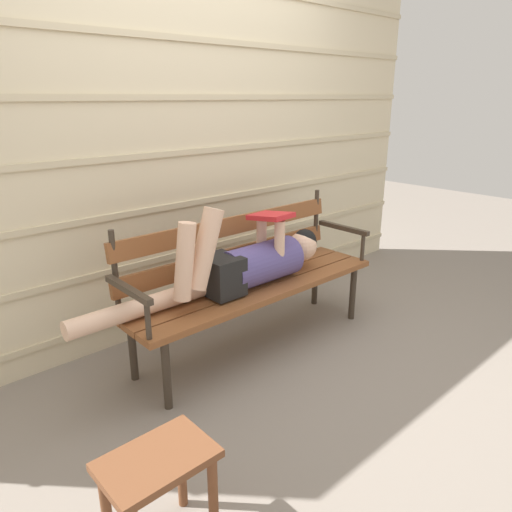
# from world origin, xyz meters

# --- Properties ---
(ground_plane) EXTENTS (12.00, 12.00, 0.00)m
(ground_plane) POSITION_xyz_m (0.00, 0.00, 0.00)
(ground_plane) COLOR gray
(house_siding) EXTENTS (4.56, 0.08, 2.36)m
(house_siding) POSITION_xyz_m (0.00, 0.74, 1.18)
(house_siding) COLOR beige
(house_siding) RESTS_ON ground
(park_bench) EXTENTS (1.74, 0.47, 0.88)m
(park_bench) POSITION_xyz_m (0.00, 0.18, 0.48)
(park_bench) COLOR brown
(park_bench) RESTS_ON ground
(reclining_person) EXTENTS (1.67, 0.27, 0.56)m
(reclining_person) POSITION_xyz_m (-0.09, 0.11, 0.58)
(reclining_person) COLOR #514784
(footstool) EXTENTS (0.38, 0.25, 0.39)m
(footstool) POSITION_xyz_m (-1.20, -0.73, 0.30)
(footstool) COLOR brown
(footstool) RESTS_ON ground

